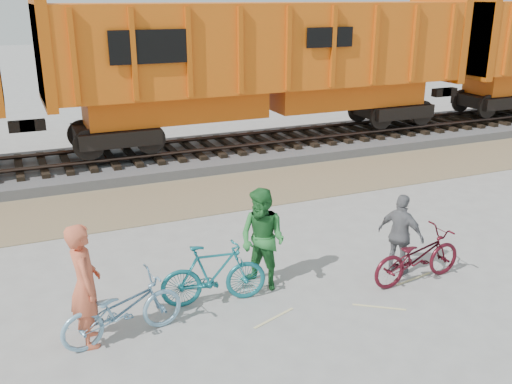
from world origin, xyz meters
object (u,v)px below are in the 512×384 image
person_woman (401,235)px  hopper_car_center (267,62)px  bicycle_teal (214,274)px  person_solo (85,285)px  bicycle_maroon (417,256)px  person_man (262,240)px  bicycle_blue (123,309)px

person_woman → hopper_car_center: bearing=-33.6°
bicycle_teal → person_solo: (-2.14, -0.35, 0.42)m
bicycle_teal → hopper_car_center: bearing=-21.2°
hopper_car_center → bicycle_maroon: hopper_car_center is taller
hopper_car_center → bicycle_teal: bearing=-119.5°
bicycle_teal → person_man: size_ratio=0.98×
hopper_car_center → bicycle_maroon: 10.07m
hopper_car_center → bicycle_maroon: bearing=-97.9°
hopper_car_center → bicycle_maroon: size_ratio=7.29×
bicycle_maroon → person_woman: (-0.10, 0.40, 0.29)m
bicycle_blue → person_woman: person_woman is taller
bicycle_teal → person_man: bearing=-70.4°
bicycle_blue → bicycle_teal: size_ratio=1.05×
hopper_car_center → person_woman: 9.63m
hopper_car_center → bicycle_blue: 11.78m
bicycle_teal → bicycle_blue: bearing=113.7°
hopper_car_center → bicycle_teal: size_ratio=7.62×
hopper_car_center → person_man: (-4.04, -8.72, -2.07)m
bicycle_blue → person_woman: (5.25, 0.12, 0.29)m
hopper_car_center → bicycle_maroon: (-1.33, -9.66, -2.50)m
hopper_car_center → person_man: size_ratio=7.48×
person_solo → person_woman: (5.75, 0.02, -0.18)m
bicycle_blue → bicycle_teal: bearing=-83.7°
person_solo → person_man: (3.14, 0.55, -0.04)m
bicycle_teal → person_solo: person_solo is taller
bicycle_blue → bicycle_maroon: 5.36m
bicycle_blue → person_woman: bearing=-97.9°
bicycle_maroon → person_solo: person_solo is taller
bicycle_blue → person_man: size_ratio=1.03×
hopper_car_center → bicycle_teal: (-5.04, -8.92, -2.45)m
hopper_car_center → person_man: 9.84m
bicycle_maroon → bicycle_blue: bearing=84.3°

